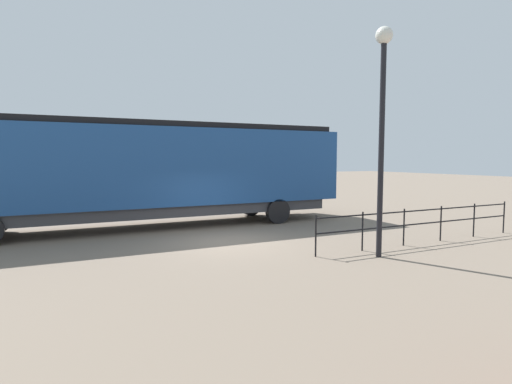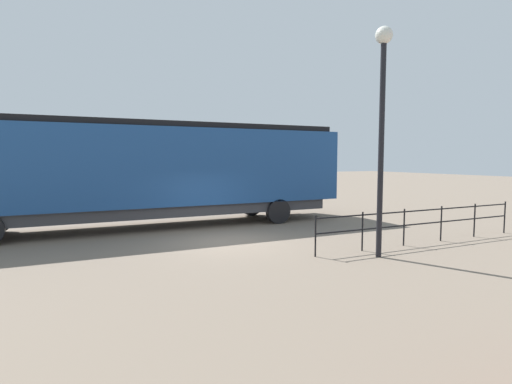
{
  "view_description": "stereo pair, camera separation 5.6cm",
  "coord_description": "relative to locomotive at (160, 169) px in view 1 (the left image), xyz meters",
  "views": [
    {
      "loc": [
        12.95,
        -5.25,
        2.9
      ],
      "look_at": [
        0.29,
        0.94,
        1.73
      ],
      "focal_mm": 28.48,
      "sensor_mm": 36.0,
      "label": 1
    },
    {
      "loc": [
        12.97,
        -5.2,
        2.9
      ],
      "look_at": [
        0.29,
        0.94,
        1.73
      ],
      "focal_mm": 28.48,
      "sensor_mm": 36.0,
      "label": 2
    }
  ],
  "objects": [
    {
      "name": "ground_plane",
      "position": [
        4.19,
        1.4,
        -2.44
      ],
      "size": [
        120.0,
        120.0,
        0.0
      ],
      "primitive_type": "plane",
      "color": "#756656"
    },
    {
      "name": "locomotive",
      "position": [
        0.0,
        0.0,
        0.0
      ],
      "size": [
        3.14,
        17.16,
        4.38
      ],
      "color": "navy",
      "rests_on": "ground_plane"
    },
    {
      "name": "lamp_post",
      "position": [
        8.14,
        4.58,
        2.07
      ],
      "size": [
        0.49,
        0.49,
        6.62
      ],
      "color": "black",
      "rests_on": "ground_plane"
    },
    {
      "name": "platform_fence",
      "position": [
        7.31,
        7.31,
        -1.65
      ],
      "size": [
        0.05,
        8.85,
        1.24
      ],
      "color": "black",
      "rests_on": "ground_plane"
    }
  ]
}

